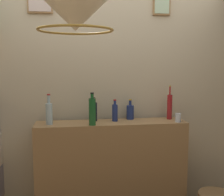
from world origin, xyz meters
TOP-DOWN VIEW (x-y plane):
  - panelled_rear_partition at (-0.00, 1.10)m, footprint 3.12×0.15m
  - bar_shelf_unit at (0.00, 0.86)m, footprint 1.51×0.32m
  - liquor_bottle_mezcal at (-0.61, 0.83)m, footprint 0.06×0.06m
  - liquor_bottle_vermouth at (-0.16, 0.93)m, footprint 0.05×0.05m
  - liquor_bottle_whiskey at (0.04, 0.89)m, footprint 0.06×0.06m
  - liquor_bottle_gin at (-0.20, 0.74)m, footprint 0.07×0.07m
  - liquor_bottle_brandy at (0.63, 0.91)m, footprint 0.05×0.05m
  - liquor_bottle_tequila at (0.22, 0.97)m, footprint 0.08×0.08m
  - glass_tumbler_rocks at (0.66, 0.76)m, footprint 0.06×0.06m
  - pendant_lamp at (-0.36, 0.01)m, footprint 0.50×0.50m

SIDE VIEW (x-z plane):
  - bar_shelf_unit at x=0.00m, z-range 0.00..1.13m
  - glass_tumbler_rocks at x=0.66m, z-range 1.13..1.22m
  - liquor_bottle_tequila at x=0.22m, z-range 1.10..1.32m
  - liquor_bottle_whiskey at x=0.04m, z-range 1.11..1.33m
  - liquor_bottle_vermouth at x=-0.16m, z-range 1.11..1.35m
  - liquor_bottle_mezcal at x=-0.61m, z-range 1.10..1.39m
  - liquor_bottle_gin at x=-0.20m, z-range 1.11..1.42m
  - liquor_bottle_brandy at x=0.63m, z-range 1.09..1.44m
  - panelled_rear_partition at x=0.00m, z-range 0.08..2.85m
  - pendant_lamp at x=-0.36m, z-range 1.74..2.34m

